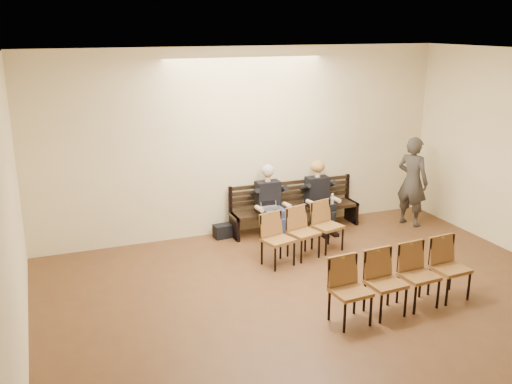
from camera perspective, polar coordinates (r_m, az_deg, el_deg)
ground at (r=7.21m, az=13.45°, el=-16.58°), size 10.00×10.00×0.00m
room_walls at (r=6.86m, az=11.15°, el=4.87°), size 8.02×10.01×3.51m
bench at (r=11.17m, az=3.93°, el=-2.67°), size 2.60×0.90×0.45m
seated_man at (r=10.69m, az=1.38°, el=-0.96°), size 0.56×0.78×1.35m
seated_woman at (r=11.13m, az=6.35°, el=-0.56°), size 0.55×0.76×1.28m
laptop at (r=10.57m, az=1.49°, el=-1.81°), size 0.34×0.28×0.23m
water_bottle at (r=10.96m, az=7.62°, el=-1.34°), size 0.07×0.07×0.21m
bag at (r=10.78m, az=-3.32°, el=-3.92°), size 0.36×0.27×0.25m
passerby at (r=11.62m, az=15.41°, el=1.66°), size 0.75×0.89×2.05m
chair_row_front at (r=9.80m, az=4.79°, el=-4.12°), size 1.65×0.88×0.88m
chair_row_back at (r=8.28m, az=14.46°, el=-8.52°), size 2.24×0.65×0.91m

